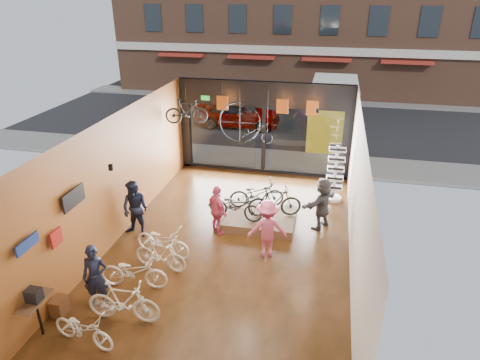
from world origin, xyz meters
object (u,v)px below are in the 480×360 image
(floor_bike_0, at_px, (83,329))
(customer_0, at_px, (95,277))
(floor_bike_4, at_px, (163,241))
(customer_3, at_px, (267,229))
(display_bike_mid, at_px, (275,202))
(display_bike_left, at_px, (236,206))
(hung_bike, at_px, (186,111))
(customer_2, at_px, (217,210))
(box_truck, at_px, (333,113))
(display_bike_right, at_px, (257,194))
(sunglasses_rack, at_px, (335,173))
(penny_farthing, at_px, (248,124))
(floor_bike_3, at_px, (160,254))
(floor_bike_2, at_px, (134,271))
(display_platform, at_px, (258,219))
(customer_5, at_px, (322,203))
(floor_bike_1, at_px, (123,302))
(customer_1, at_px, (135,209))
(street_car, at_px, (237,112))

(floor_bike_0, height_order, customer_0, customer_0)
(floor_bike_4, xyz_separation_m, customer_3, (2.94, 0.61, 0.42))
(display_bike_mid, height_order, customer_0, customer_0)
(display_bike_left, bearing_deg, hung_bike, 48.78)
(floor_bike_0, bearing_deg, customer_2, -7.52)
(customer_3, bearing_deg, box_truck, -112.36)
(customer_0, bearing_deg, customer_3, 25.19)
(box_truck, height_order, display_bike_mid, box_truck)
(display_bike_right, height_order, sunglasses_rack, sunglasses_rack)
(floor_bike_4, relative_size, customer_3, 1.00)
(display_bike_left, xyz_separation_m, penny_farthing, (-0.23, 3.17, 1.73))
(floor_bike_3, xyz_separation_m, display_bike_left, (1.50, 2.68, 0.30))
(hung_bike, bearing_deg, customer_3, -152.34)
(floor_bike_0, distance_m, floor_bike_4, 3.61)
(customer_0, bearing_deg, sunglasses_rack, 38.31)
(penny_farthing, distance_m, hung_bike, 2.35)
(display_bike_left, distance_m, display_bike_right, 1.09)
(floor_bike_2, bearing_deg, display_platform, -38.49)
(customer_2, distance_m, customer_5, 3.34)
(display_bike_right, xyz_separation_m, customer_5, (2.19, -0.39, 0.08))
(sunglasses_rack, bearing_deg, penny_farthing, -176.49)
(floor_bike_1, bearing_deg, display_bike_left, -21.48)
(display_bike_left, height_order, customer_0, customer_0)
(penny_farthing, bearing_deg, display_bike_mid, -62.51)
(floor_bike_2, xyz_separation_m, sunglasses_rack, (4.93, 6.22, 0.58))
(floor_bike_3, height_order, customer_2, customer_2)
(box_truck, bearing_deg, customer_0, -110.32)
(customer_1, bearing_deg, box_truck, 71.35)
(floor_bike_4, bearing_deg, display_bike_right, -25.78)
(display_platform, xyz_separation_m, penny_farthing, (-0.92, 2.78, 2.35))
(floor_bike_3, bearing_deg, penny_farthing, -4.68)
(box_truck, distance_m, customer_1, 12.28)
(street_car, xyz_separation_m, customer_0, (-0.07, -15.10, 0.03))
(customer_5, relative_size, sunglasses_rack, 0.82)
(street_car, distance_m, display_bike_right, 10.17)
(box_truck, relative_size, display_bike_right, 3.77)
(box_truck, xyz_separation_m, floor_bike_4, (-4.49, -11.73, -0.89))
(floor_bike_2, relative_size, display_platform, 0.74)
(display_platform, bearing_deg, street_car, 106.40)
(box_truck, distance_m, floor_bike_0, 16.11)
(floor_bike_3, bearing_deg, customer_0, 158.84)
(street_car, xyz_separation_m, display_bike_left, (2.36, -10.73, -0.03))
(customer_5, distance_m, hung_bike, 6.10)
(display_bike_left, bearing_deg, display_platform, -52.42)
(floor_bike_3, xyz_separation_m, customer_0, (-0.93, -1.70, 0.36))
(floor_bike_1, bearing_deg, customer_5, -41.96)
(customer_1, relative_size, sunglasses_rack, 0.87)
(display_bike_right, bearing_deg, floor_bike_4, 126.88)
(display_platform, xyz_separation_m, customer_2, (-1.15, -0.90, 0.66))
(street_car, relative_size, floor_bike_3, 3.02)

